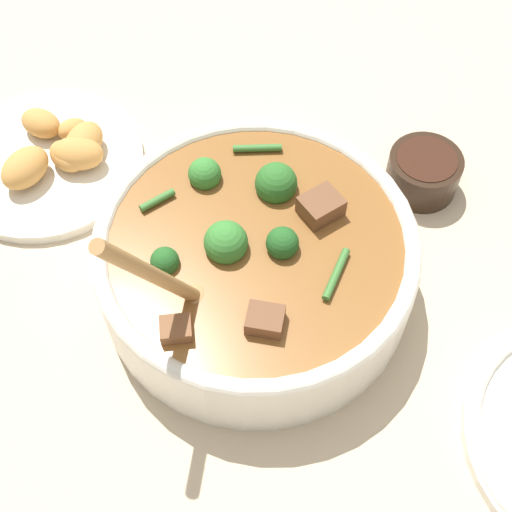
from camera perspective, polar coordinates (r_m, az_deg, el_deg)
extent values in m
plane|color=#C6B293|center=(0.70, 0.00, -2.36)|extent=(4.00, 4.00, 0.00)
cylinder|color=white|center=(0.67, 0.00, -0.71)|extent=(0.30, 0.30, 0.08)
torus|color=white|center=(0.64, 0.00, 1.11)|extent=(0.30, 0.30, 0.02)
cylinder|color=brown|center=(0.66, 0.00, -0.08)|extent=(0.27, 0.27, 0.05)
sphere|color=#2D6B28|center=(0.67, 1.62, 5.83)|extent=(0.04, 0.04, 0.04)
cylinder|color=#6B9956|center=(0.69, 1.56, 4.31)|extent=(0.01, 0.01, 0.02)
sphere|color=#387F33|center=(0.68, -4.13, 6.57)|extent=(0.03, 0.03, 0.03)
cylinder|color=#6B9956|center=(0.69, -4.01, 5.37)|extent=(0.01, 0.01, 0.01)
sphere|color=#235B23|center=(0.62, -7.31, -0.40)|extent=(0.03, 0.03, 0.03)
cylinder|color=#6B9956|center=(0.64, -7.13, -1.30)|extent=(0.01, 0.01, 0.01)
sphere|color=#387F33|center=(0.63, -2.42, 1.09)|extent=(0.04, 0.04, 0.04)
cylinder|color=#6B9956|center=(0.65, -2.33, -0.33)|extent=(0.01, 0.01, 0.02)
sphere|color=#235B23|center=(0.63, 2.12, 1.05)|extent=(0.03, 0.03, 0.03)
cylinder|color=#6B9956|center=(0.64, 2.06, -0.03)|extent=(0.01, 0.01, 0.01)
cube|color=brown|center=(0.59, 0.73, -5.31)|extent=(0.03, 0.03, 0.02)
cube|color=brown|center=(0.59, -6.40, -5.98)|extent=(0.03, 0.03, 0.02)
cube|color=brown|center=(0.65, 5.19, 3.80)|extent=(0.05, 0.05, 0.03)
cylinder|color=#3D7533|center=(0.62, 6.43, -1.44)|extent=(0.05, 0.02, 0.01)
cylinder|color=#3D7533|center=(0.66, -7.90, 4.45)|extent=(0.03, 0.03, 0.01)
cylinder|color=#3D7533|center=(0.70, 0.11, 8.63)|extent=(0.01, 0.05, 0.01)
ellipsoid|color=#A87A47|center=(0.61, -4.85, -3.23)|extent=(0.04, 0.03, 0.01)
cylinder|color=#A87A47|center=(0.54, -8.21, -1.52)|extent=(0.07, 0.06, 0.16)
cylinder|color=black|center=(0.78, 13.22, 6.51)|extent=(0.08, 0.08, 0.04)
cylinder|color=#381E14|center=(0.77, 13.44, 7.23)|extent=(0.06, 0.06, 0.02)
cylinder|color=silver|center=(0.82, -16.41, 7.24)|extent=(0.21, 0.21, 0.01)
ellipsoid|color=#CC8E47|center=(0.83, -16.83, 10.13)|extent=(0.05, 0.06, 0.03)
ellipsoid|color=#CC8E47|center=(0.79, -18.00, 6.72)|extent=(0.07, 0.06, 0.04)
ellipsoid|color=#CC8E47|center=(0.82, -14.52, 9.84)|extent=(0.04, 0.04, 0.02)
ellipsoid|color=#CC8E47|center=(0.79, -14.90, 7.72)|extent=(0.05, 0.05, 0.03)
ellipsoid|color=#CC8E47|center=(0.79, -14.06, 7.97)|extent=(0.04, 0.05, 0.03)
ellipsoid|color=#CC8E47|center=(0.80, -13.62, 8.87)|extent=(0.06, 0.05, 0.03)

